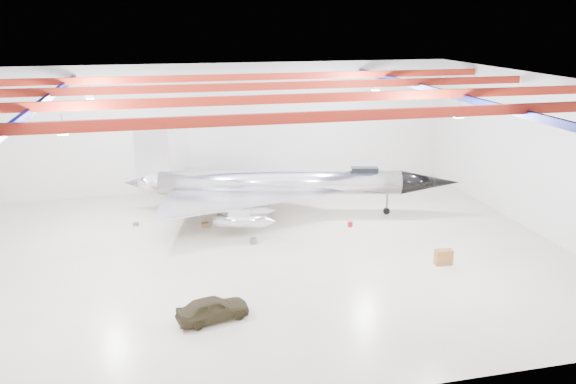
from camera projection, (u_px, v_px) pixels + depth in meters
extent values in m
plane|color=#C3B39B|center=(258.00, 254.00, 36.38)|extent=(40.00, 40.00, 0.00)
plane|color=silver|center=(227.00, 128.00, 48.69)|extent=(40.00, 0.00, 40.00)
plane|color=silver|center=(540.00, 155.00, 39.03)|extent=(0.00, 30.00, 30.00)
plane|color=#0A0F38|center=(255.00, 82.00, 33.10)|extent=(40.00, 40.00, 0.00)
cube|color=maroon|center=(290.00, 118.00, 24.91)|extent=(39.50, 0.25, 0.50)
cube|color=maroon|center=(264.00, 100.00, 30.49)|extent=(39.50, 0.25, 0.50)
cube|color=maroon|center=(247.00, 87.00, 36.07)|extent=(39.50, 0.25, 0.50)
cube|color=maroon|center=(235.00, 77.00, 41.65)|extent=(39.50, 0.25, 0.50)
cube|color=#0C134B|center=(40.00, 104.00, 30.79)|extent=(0.25, 29.50, 0.40)
cube|color=#0C134B|center=(440.00, 92.00, 35.94)|extent=(0.25, 29.50, 0.40)
cube|color=silver|center=(63.00, 131.00, 25.76)|extent=(0.55, 0.55, 0.25)
cube|color=silver|center=(458.00, 114.00, 30.05)|extent=(0.55, 0.55, 0.25)
cube|color=silver|center=(90.00, 96.00, 36.92)|extent=(0.55, 0.55, 0.25)
cube|color=silver|center=(376.00, 88.00, 41.21)|extent=(0.55, 0.55, 0.25)
cylinder|color=silver|center=(280.00, 183.00, 42.90)|extent=(18.35, 5.85, 1.84)
cone|color=black|center=(430.00, 182.00, 42.95)|extent=(4.89, 2.81, 1.84)
cone|color=silver|center=(142.00, 183.00, 42.85)|extent=(3.10, 2.40, 1.84)
cube|color=silver|center=(152.00, 152.00, 42.14)|extent=(2.54, 0.68, 4.14)
cube|color=black|center=(365.00, 170.00, 42.64)|extent=(2.14, 1.16, 0.46)
cylinder|color=silver|center=(239.00, 221.00, 38.44)|extent=(3.59, 1.58, 0.83)
cylinder|color=silver|center=(242.00, 210.00, 40.64)|extent=(3.59, 1.58, 0.83)
cylinder|color=silver|center=(247.00, 188.00, 45.91)|extent=(3.59, 1.58, 0.83)
cylinder|color=silver|center=(249.00, 180.00, 48.10)|extent=(3.59, 1.58, 0.83)
cylinder|color=#59595B|center=(387.00, 204.00, 43.46)|extent=(0.17, 0.17, 1.66)
cylinder|color=black|center=(386.00, 211.00, 43.63)|extent=(0.55, 0.31, 0.52)
cylinder|color=#59595B|center=(230.00, 214.00, 41.21)|extent=(0.17, 0.17, 1.66)
cylinder|color=black|center=(230.00, 222.00, 41.38)|extent=(0.55, 0.31, 0.52)
cylinder|color=#59595B|center=(235.00, 195.00, 45.60)|extent=(0.17, 0.17, 1.66)
cylinder|color=black|center=(235.00, 202.00, 45.77)|extent=(0.55, 0.31, 0.52)
imported|color=#312B18|center=(213.00, 309.00, 28.30)|extent=(3.92, 2.32, 1.25)
cube|color=brown|center=(443.00, 257.00, 34.68)|extent=(1.10, 0.61, 0.98)
cube|color=maroon|center=(244.00, 204.00, 45.56)|extent=(0.42, 0.33, 0.29)
cylinder|color=#59595B|center=(253.00, 241.00, 37.97)|extent=(0.51, 0.51, 0.41)
cube|color=#59595B|center=(136.00, 224.00, 41.26)|extent=(0.41, 0.35, 0.26)
cylinder|color=maroon|center=(350.00, 224.00, 41.11)|extent=(0.38, 0.38, 0.33)
cube|color=olive|center=(205.00, 225.00, 40.97)|extent=(0.55, 0.47, 0.34)
cylinder|color=#59595B|center=(265.00, 201.00, 46.28)|extent=(0.48, 0.48, 0.39)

